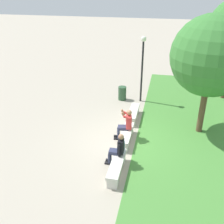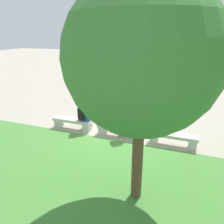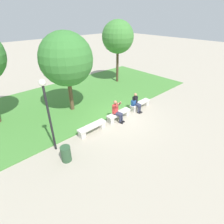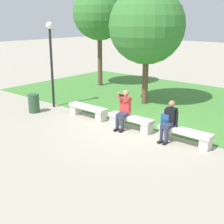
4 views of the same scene
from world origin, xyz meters
name	(u,v)px [view 1 (image 1 of 4)]	position (x,y,z in m)	size (l,w,h in m)	color
ground_plane	(126,141)	(0.00, 0.00, 0.00)	(80.00, 80.00, 0.00)	#A89E8C
bench_main	(133,113)	(-2.05, 0.00, 0.29)	(1.70, 0.40, 0.45)	beige
bench_near	(126,135)	(0.00, 0.00, 0.29)	(1.70, 0.40, 0.45)	beige
bench_mid	(117,166)	(2.05, 0.00, 0.29)	(1.70, 0.40, 0.45)	beige
person_photographer	(126,123)	(-0.24, -0.08, 0.74)	(0.52, 0.77, 1.32)	black
person_distant	(118,148)	(1.53, -0.07, 0.67)	(0.48, 0.67, 1.26)	black
backpack	(121,147)	(1.37, 0.02, 0.63)	(0.28, 0.24, 0.43)	#234C8C
tree_left_background	(211,56)	(-1.47, 3.00, 3.35)	(3.18, 3.18, 4.96)	brown
trash_bin	(122,93)	(-4.18, -0.93, 0.38)	(0.44, 0.44, 0.75)	#2D5133
lamp_post	(143,60)	(-4.19, 0.10, 2.33)	(0.28, 0.28, 3.53)	black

